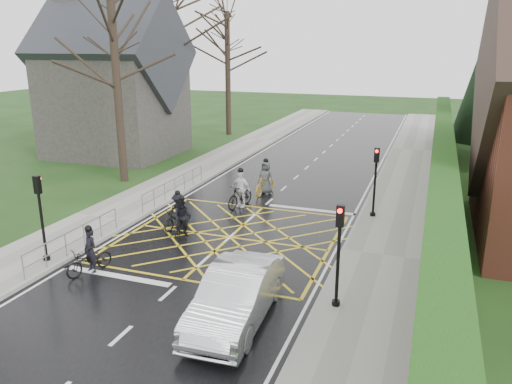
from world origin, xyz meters
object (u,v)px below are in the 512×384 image
Objects in this scene: cyclist_rear at (90,258)px; cyclist_back at (182,221)px; cyclist_front at (240,193)px; cyclist_mid at (178,214)px; cyclist_lead at (265,182)px; car at (236,296)px.

cyclist_back is (1.34, 4.05, 0.10)m from cyclist_rear.
cyclist_front is at bearing 68.11° from cyclist_back.
cyclist_rear is 4.27m from cyclist_back.
cyclist_back is at bearing -41.99° from cyclist_mid.
cyclist_front is (0.83, 4.28, 0.06)m from cyclist_back.
cyclist_rear is 0.91× the size of cyclist_lead.
cyclist_front is at bearing -91.24° from cyclist_lead.
cyclist_rear is 5.92m from car.
car is at bearing -39.20° from cyclist_mid.
cyclist_front is 10.17m from car.
car is (5.80, -1.17, 0.23)m from cyclist_rear.
cyclist_back is at bearing -92.27° from cyclist_lead.
cyclist_back is at bearing -87.13° from cyclist_front.
cyclist_mid is at bearing -99.18° from cyclist_lead.
cyclist_front is (1.44, 3.47, 0.11)m from cyclist_mid.
cyclist_back is 4.36m from cyclist_front.
cyclist_rear is at bearing 165.56° from car.
cyclist_back is 0.89× the size of cyclist_front.
cyclist_lead reaches higher than car.
cyclist_lead is at bearing 83.44° from cyclist_mid.
cyclist_back reaches higher than cyclist_rear.
cyclist_mid is at bearing 116.35° from cyclist_back.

